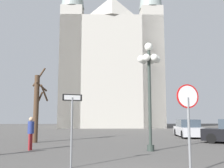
# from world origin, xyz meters

# --- Properties ---
(cathedral) EXTENTS (17.20, 13.15, 36.50)m
(cathedral) POSITION_xyz_m (1.74, 37.26, 11.05)
(cathedral) COLOR #ADA89E
(cathedral) RESTS_ON ground
(stop_sign) EXTENTS (0.74, 0.18, 2.70)m
(stop_sign) POSITION_xyz_m (1.67, 1.61, 1.88)
(stop_sign) COLOR slate
(stop_sign) RESTS_ON ground
(one_way_arrow_sign) EXTENTS (0.66, 0.25, 2.46)m
(one_way_arrow_sign) POSITION_xyz_m (-1.99, 2.70, 1.55)
(one_way_arrow_sign) COLOR slate
(one_way_arrow_sign) RESTS_ON ground
(street_lamp) EXTENTS (1.20, 1.09, 5.56)m
(street_lamp) POSITION_xyz_m (1.60, 6.68, 4.02)
(street_lamp) COLOR #2D3833
(street_lamp) RESTS_ON ground
(bare_tree) EXTENTS (1.15, 1.20, 5.16)m
(bare_tree) POSITION_xyz_m (-5.13, 11.43, 2.44)
(bare_tree) COLOR #473323
(bare_tree) RESTS_ON ground
(parked_car_far_silver) EXTENTS (2.38, 4.75, 1.49)m
(parked_car_far_silver) POSITION_xyz_m (6.84, 15.39, 0.69)
(parked_car_far_silver) COLOR #B7B7BC
(parked_car_far_silver) RESTS_ON ground
(pedestrian_walking) EXTENTS (0.32, 0.32, 1.69)m
(pedestrian_walking) POSITION_xyz_m (-4.48, 7.40, 1.02)
(pedestrian_walking) COLOR maroon
(pedestrian_walking) RESTS_ON ground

